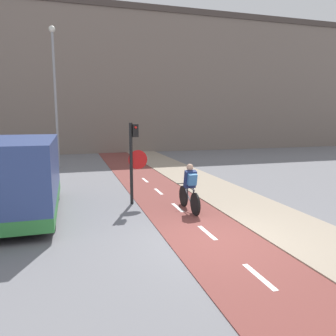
# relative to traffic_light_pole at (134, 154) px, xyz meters

# --- Properties ---
(ground_plane) EXTENTS (120.00, 120.00, 0.00)m
(ground_plane) POSITION_rel_traffic_light_pole_xyz_m (1.28, -4.00, -1.78)
(ground_plane) COLOR slate
(bike_lane) EXTENTS (2.39, 60.00, 0.02)m
(bike_lane) POSITION_rel_traffic_light_pole_xyz_m (1.28, -4.00, -1.77)
(bike_lane) COLOR brown
(bike_lane) RESTS_ON ground_plane
(sidewalk_strip) EXTENTS (2.40, 60.00, 0.05)m
(sidewalk_strip) POSITION_rel_traffic_light_pole_xyz_m (3.67, -4.00, -1.75)
(sidewalk_strip) COLOR gray
(sidewalk_strip) RESTS_ON ground_plane
(building_row_background) EXTENTS (60.00, 5.20, 12.10)m
(building_row_background) POSITION_rel_traffic_light_pole_xyz_m (1.28, 19.01, 4.29)
(building_row_background) COLOR slate
(building_row_background) RESTS_ON ground_plane
(traffic_light_pole) EXTENTS (0.67, 0.25, 2.85)m
(traffic_light_pole) POSITION_rel_traffic_light_pole_xyz_m (0.00, 0.00, 0.00)
(traffic_light_pole) COLOR black
(traffic_light_pole) RESTS_ON ground_plane
(street_lamp_far) EXTENTS (0.36, 0.36, 8.15)m
(street_lamp_far) POSITION_rel_traffic_light_pole_xyz_m (-2.81, 9.55, 3.09)
(street_lamp_far) COLOR gray
(street_lamp_far) RESTS_ON ground_plane
(cyclist_near) EXTENTS (0.46, 1.83, 1.56)m
(cyclist_near) POSITION_rel_traffic_light_pole_xyz_m (1.55, -1.42, -1.05)
(cyclist_near) COLOR black
(cyclist_near) RESTS_ON ground_plane
(van) EXTENTS (2.15, 5.21, 2.38)m
(van) POSITION_rel_traffic_light_pole_xyz_m (-3.62, -0.41, -0.60)
(van) COLOR #334784
(van) RESTS_ON ground_plane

